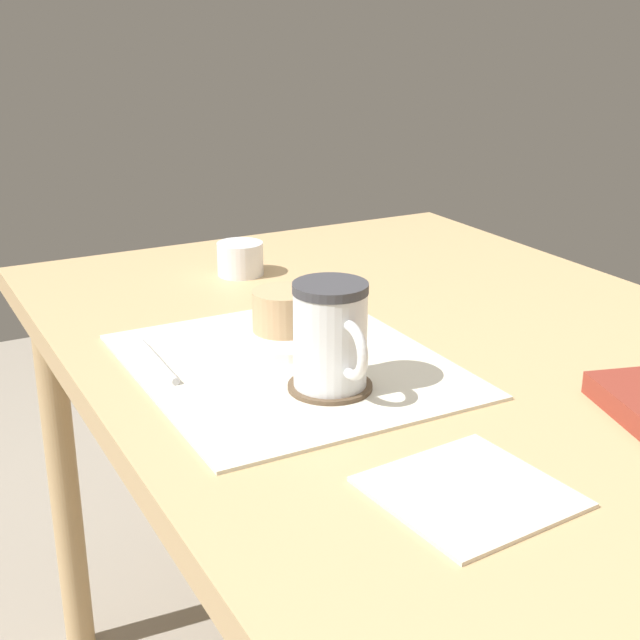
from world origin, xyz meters
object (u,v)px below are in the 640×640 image
object	(u,v)px
sugar_bowl	(240,259)
pastry	(284,310)
coffee_mug	(331,335)
pastry_plate	(284,334)
dining_table	(434,404)

from	to	relation	value
sugar_bowl	pastry	bearing A→B (deg)	-13.05
sugar_bowl	coffee_mug	bearing A→B (deg)	-11.16
pastry	pastry_plate	bearing A→B (deg)	0.00
coffee_mug	pastry	bearing A→B (deg)	172.36
pastry_plate	pastry	bearing A→B (deg)	0.00
dining_table	sugar_bowl	distance (m)	0.41
pastry_plate	sugar_bowl	bearing A→B (deg)	166.95
pastry_plate	coffee_mug	world-z (taller)	coffee_mug
dining_table	coffee_mug	xyz separation A→B (m)	(0.05, -0.17, 0.14)
pastry_plate	coffee_mug	distance (m)	0.17
dining_table	pastry_plate	bearing A→B (deg)	-124.54
dining_table	pastry	size ratio (longest dim) A/B	15.83
dining_table	sugar_bowl	xyz separation A→B (m)	(-0.39, -0.09, 0.10)
dining_table	pastry	xyz separation A→B (m)	(-0.11, -0.15, 0.12)
dining_table	pastry_plate	size ratio (longest dim) A/B	7.41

